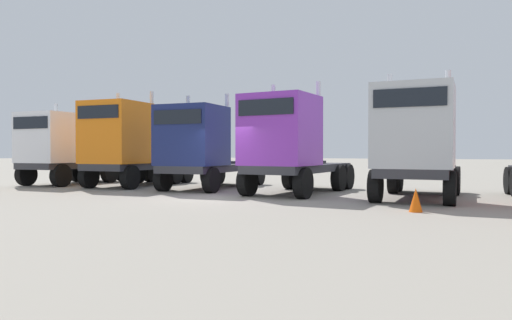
% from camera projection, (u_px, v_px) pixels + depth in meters
% --- Properties ---
extents(ground, '(200.00, 200.00, 0.00)m').
position_uv_depth(ground, '(209.00, 199.00, 16.45)').
color(ground, gray).
extents(semi_truck_white, '(2.81, 5.78, 4.07)m').
position_uv_depth(semi_truck_white, '(60.00, 148.00, 23.39)').
color(semi_truck_white, '#333338').
rests_on(semi_truck_white, ground).
extents(semi_truck_orange, '(3.03, 6.24, 4.43)m').
position_uv_depth(semi_truck_orange, '(124.00, 144.00, 21.92)').
color(semi_truck_orange, '#333338').
rests_on(semi_truck_orange, ground).
extents(semi_truck_navy, '(3.00, 6.46, 4.09)m').
position_uv_depth(semi_truck_navy, '(201.00, 147.00, 20.24)').
color(semi_truck_navy, '#333338').
rests_on(semi_truck_navy, ground).
extents(semi_truck_purple, '(2.79, 6.24, 4.27)m').
position_uv_depth(semi_truck_purple, '(288.00, 144.00, 17.97)').
color(semi_truck_purple, '#333338').
rests_on(semi_truck_purple, ground).
extents(semi_truck_silver, '(2.72, 6.16, 4.35)m').
position_uv_depth(semi_truck_silver, '(416.00, 142.00, 15.80)').
color(semi_truck_silver, '#333338').
rests_on(semi_truck_silver, ground).
extents(traffic_cone_near, '(0.36, 0.36, 0.65)m').
position_uv_depth(traffic_cone_near, '(416.00, 200.00, 12.88)').
color(traffic_cone_near, '#F2590C').
rests_on(traffic_cone_near, ground).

